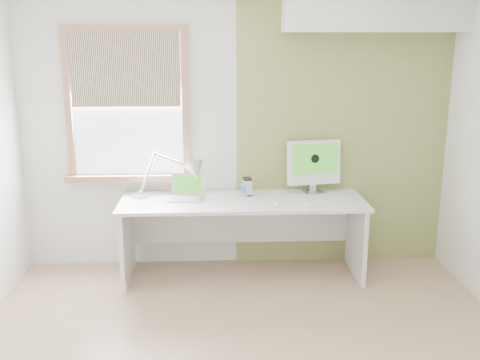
{
  "coord_description": "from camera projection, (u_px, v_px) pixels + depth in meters",
  "views": [
    {
      "loc": [
        -0.2,
        -3.37,
        2.13
      ],
      "look_at": [
        0.0,
        1.05,
        1.0
      ],
      "focal_mm": 41.35,
      "sensor_mm": 36.0,
      "label": 1
    }
  ],
  "objects": [
    {
      "name": "room",
      "position": [
        248.0,
        175.0,
        3.48
      ],
      "size": [
        4.04,
        3.54,
        2.64
      ],
      "color": "tan",
      "rests_on": "ground"
    },
    {
      "name": "desk_lamp",
      "position": [
        185.0,
        173.0,
        5.02
      ],
      "size": [
        0.73,
        0.29,
        0.42
      ],
      "color": "silver",
      "rests_on": "desk"
    },
    {
      "name": "external_drive",
      "position": [
        247.0,
        187.0,
        5.1
      ],
      "size": [
        0.08,
        0.13,
        0.16
      ],
      "color": "silver",
      "rests_on": "desk"
    },
    {
      "name": "window",
      "position": [
        127.0,
        105.0,
        5.03
      ],
      "size": [
        1.2,
        0.14,
        1.42
      ],
      "color": "#A47452",
      "rests_on": "room"
    },
    {
      "name": "keyboard",
      "position": [
        330.0,
        205.0,
        4.78
      ],
      "size": [
        0.43,
        0.14,
        0.02
      ],
      "color": "white",
      "rests_on": "desk"
    },
    {
      "name": "imac",
      "position": [
        314.0,
        164.0,
        5.14
      ],
      "size": [
        0.51,
        0.2,
        0.5
      ],
      "color": "silver",
      "rests_on": "desk"
    },
    {
      "name": "phone_dock",
      "position": [
        244.0,
        194.0,
        5.03
      ],
      "size": [
        0.08,
        0.08,
        0.12
      ],
      "color": "silver",
      "rests_on": "desk"
    },
    {
      "name": "mouse",
      "position": [
        277.0,
        204.0,
        4.79
      ],
      "size": [
        0.08,
        0.11,
        0.03
      ],
      "primitive_type": "ellipsoid",
      "rotation": [
        0.0,
        0.0,
        0.3
      ],
      "color": "white",
      "rests_on": "desk"
    },
    {
      "name": "soffit",
      "position": [
        376.0,
        7.0,
        4.78
      ],
      "size": [
        1.6,
        0.4,
        0.42
      ],
      "primitive_type": "cube",
      "color": "white",
      "rests_on": "room"
    },
    {
      "name": "accent_wall",
      "position": [
        342.0,
        130.0,
        5.2
      ],
      "size": [
        2.0,
        0.02,
        2.6
      ],
      "primitive_type": "cube",
      "color": "#8D954A",
      "rests_on": "room"
    },
    {
      "name": "laptop",
      "position": [
        187.0,
        193.0,
        5.0
      ],
      "size": [
        0.33,
        0.28,
        0.21
      ],
      "color": "silver",
      "rests_on": "desk"
    },
    {
      "name": "desk",
      "position": [
        242.0,
        218.0,
        5.06
      ],
      "size": [
        2.2,
        0.7,
        0.73
      ],
      "color": "silver",
      "rests_on": "room"
    }
  ]
}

